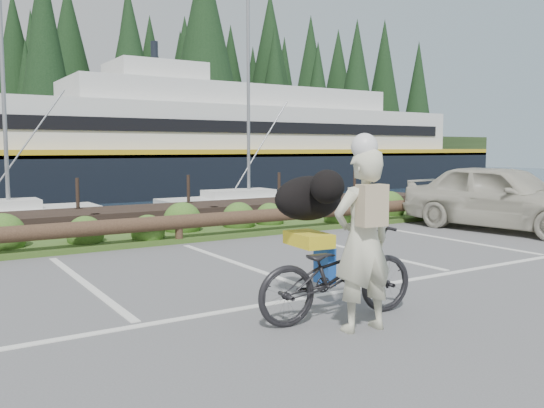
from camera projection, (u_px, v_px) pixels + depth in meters
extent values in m
plane|color=#555557|center=(308.00, 289.00, 8.15)|extent=(72.00, 72.00, 0.00)
cube|color=#3D5B21|center=(167.00, 237.00, 12.61)|extent=(34.00, 1.60, 0.10)
imported|color=black|center=(338.00, 273.00, 6.66)|extent=(2.11, 0.90, 1.08)
imported|color=beige|center=(363.00, 241.00, 6.20)|extent=(0.76, 0.54, 1.98)
ellipsoid|color=black|center=(309.00, 198.00, 7.17)|extent=(0.56, 1.01, 0.56)
imported|color=#BAB6A3|center=(502.00, 197.00, 13.86)|extent=(2.59, 4.98, 1.62)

